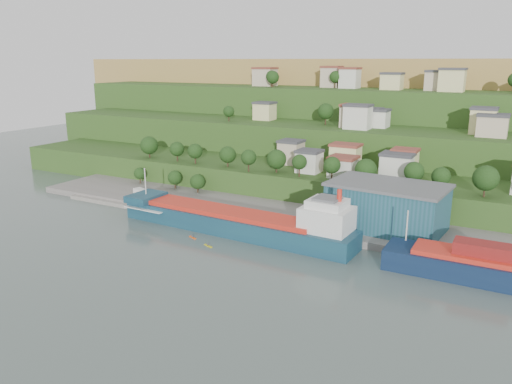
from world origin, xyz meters
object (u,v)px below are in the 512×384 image
Objects in this scene: warehouse at (387,206)px; caravan at (142,194)px; kayak_orange at (193,237)px; cargo_ship_near at (241,224)px.

warehouse is 83.21m from caravan.
caravan is 2.21× the size of kayak_orange.
caravan is at bearing 172.27° from kayak_orange.
caravan is at bearing 167.74° from cargo_ship_near.
warehouse is 4.94× the size of caravan.
cargo_ship_near is 2.21× the size of warehouse.
caravan reaches higher than kayak_orange.
cargo_ship_near reaches higher than warehouse.
kayak_orange is at bearing -133.58° from cargo_ship_near.
warehouse is at bearing 21.31° from caravan.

